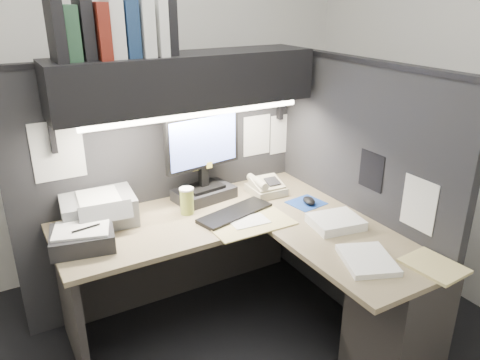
# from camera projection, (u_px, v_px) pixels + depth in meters

# --- Properties ---
(wall_back) EXTENTS (3.50, 0.04, 2.70)m
(wall_back) POSITION_uv_depth(u_px,v_px,m) (128.00, 87.00, 3.29)
(wall_back) COLOR silver
(wall_back) RESTS_ON floor
(wall_right) EXTENTS (0.04, 3.00, 2.70)m
(wall_right) POSITION_uv_depth(u_px,v_px,m) (478.00, 100.00, 2.88)
(wall_right) COLOR silver
(wall_right) RESTS_ON floor
(partition_back) EXTENTS (1.90, 0.06, 1.60)m
(partition_back) POSITION_uv_depth(u_px,v_px,m) (166.00, 185.00, 3.04)
(partition_back) COLOR black
(partition_back) RESTS_ON floor
(partition_right) EXTENTS (0.06, 1.50, 1.60)m
(partition_right) POSITION_uv_depth(u_px,v_px,m) (356.00, 197.00, 2.88)
(partition_right) COLOR black
(partition_right) RESTS_ON floor
(desk) EXTENTS (1.70, 1.53, 0.73)m
(desk) POSITION_uv_depth(u_px,v_px,m) (298.00, 287.00, 2.61)
(desk) COLOR #8D7F59
(desk) RESTS_ON floor
(overhead_shelf) EXTENTS (1.55, 0.34, 0.30)m
(overhead_shelf) POSITION_uv_depth(u_px,v_px,m) (186.00, 80.00, 2.68)
(overhead_shelf) COLOR black
(overhead_shelf) RESTS_ON partition_back
(task_light_tube) EXTENTS (1.32, 0.04, 0.04)m
(task_light_tube) POSITION_uv_depth(u_px,v_px,m) (197.00, 114.00, 2.63)
(task_light_tube) COLOR white
(task_light_tube) RESTS_ON overhead_shelf
(monitor) EXTENTS (0.52, 0.28, 0.56)m
(monitor) POSITION_uv_depth(u_px,v_px,m) (203.00, 167.00, 2.93)
(monitor) COLOR black
(monitor) RESTS_ON desk
(keyboard) EXTENTS (0.51, 0.28, 0.02)m
(keyboard) POSITION_uv_depth(u_px,v_px,m) (235.00, 213.00, 2.79)
(keyboard) COLOR black
(keyboard) RESTS_ON desk
(mousepad) EXTENTS (0.23, 0.21, 0.00)m
(mousepad) POSITION_uv_depth(u_px,v_px,m) (306.00, 203.00, 2.95)
(mousepad) COLOR navy
(mousepad) RESTS_ON desk
(mouse) EXTENTS (0.09, 0.12, 0.04)m
(mouse) POSITION_uv_depth(u_px,v_px,m) (309.00, 201.00, 2.93)
(mouse) COLOR black
(mouse) RESTS_ON mousepad
(telephone) EXTENTS (0.22, 0.23, 0.09)m
(telephone) POSITION_uv_depth(u_px,v_px,m) (266.00, 187.00, 3.08)
(telephone) COLOR tan
(telephone) RESTS_ON desk
(coffee_cup) EXTENTS (0.11, 0.11, 0.15)m
(coffee_cup) POSITION_uv_depth(u_px,v_px,m) (187.00, 202.00, 2.79)
(coffee_cup) COLOR #B5BA4A
(coffee_cup) RESTS_ON desk
(printer) EXTENTS (0.44, 0.38, 0.16)m
(printer) POSITION_uv_depth(u_px,v_px,m) (98.00, 208.00, 2.70)
(printer) COLOR gray
(printer) RESTS_ON desk
(notebook_stack) EXTENTS (0.36, 0.32, 0.10)m
(notebook_stack) POSITION_uv_depth(u_px,v_px,m) (83.00, 238.00, 2.43)
(notebook_stack) COLOR black
(notebook_stack) RESTS_ON desk
(open_folder) EXTENTS (0.48, 0.31, 0.01)m
(open_folder) POSITION_uv_depth(u_px,v_px,m) (249.00, 222.00, 2.70)
(open_folder) COLOR tan
(open_folder) RESTS_ON desk
(paper_stack_a) EXTENTS (0.31, 0.28, 0.05)m
(paper_stack_a) POSITION_uv_depth(u_px,v_px,m) (336.00, 222.00, 2.65)
(paper_stack_a) COLOR white
(paper_stack_a) RESTS_ON desk
(paper_stack_b) EXTENTS (0.33, 0.36, 0.03)m
(paper_stack_b) POSITION_uv_depth(u_px,v_px,m) (367.00, 260.00, 2.30)
(paper_stack_b) COLOR white
(paper_stack_b) RESTS_ON desk
(manila_stack) EXTENTS (0.24, 0.29, 0.02)m
(manila_stack) POSITION_uv_depth(u_px,v_px,m) (434.00, 266.00, 2.26)
(manila_stack) COLOR tan
(manila_stack) RESTS_ON desk
(binder_row) EXTENTS (0.63, 0.26, 0.31)m
(binder_row) POSITION_uv_depth(u_px,v_px,m) (113.00, 28.00, 2.39)
(binder_row) COLOR black
(binder_row) RESTS_ON overhead_shelf
(pinned_papers) EXTENTS (1.76, 1.31, 0.51)m
(pinned_papers) POSITION_uv_depth(u_px,v_px,m) (247.00, 155.00, 2.83)
(pinned_papers) COLOR white
(pinned_papers) RESTS_ON partition_back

